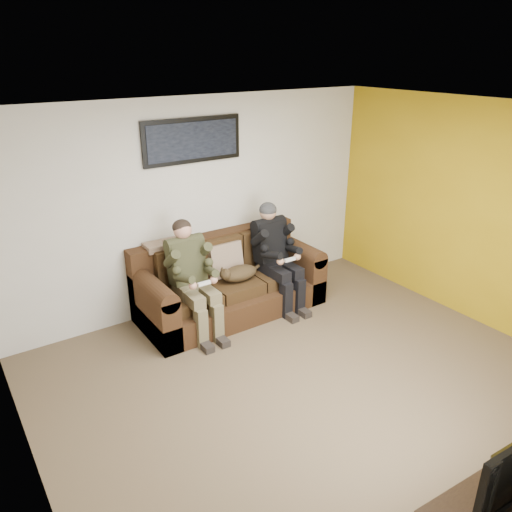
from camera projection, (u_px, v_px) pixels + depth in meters
floor at (314, 386)px, 4.93m from camera, size 5.00×5.00×0.00m
ceiling at (328, 115)px, 3.93m from camera, size 5.00×5.00×0.00m
wall_back at (200, 205)px, 6.15m from camera, size 5.00×0.00×5.00m
wall_left at (18, 356)px, 3.14m from camera, size 0.00×4.50×4.50m
wall_right at (486, 217)px, 5.72m from camera, size 0.00×4.50×4.50m
accent_wall_right at (485, 217)px, 5.72m from camera, size 0.00×4.50×4.50m
sofa at (228, 284)px, 6.26m from camera, size 2.29×0.99×0.94m
throw_pillow at (225, 260)px, 6.17m from camera, size 0.44×0.21×0.43m
throw_blanket at (164, 245)px, 5.89m from camera, size 0.47×0.23×0.08m
person_left at (191, 272)px, 5.66m from camera, size 0.51×0.87×1.31m
person_right at (275, 250)px, 6.27m from camera, size 0.51×0.86×1.32m
cat at (238, 273)px, 6.06m from camera, size 0.66×0.26×0.24m
framed_poster at (193, 140)px, 5.77m from camera, size 1.25×0.05×0.52m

